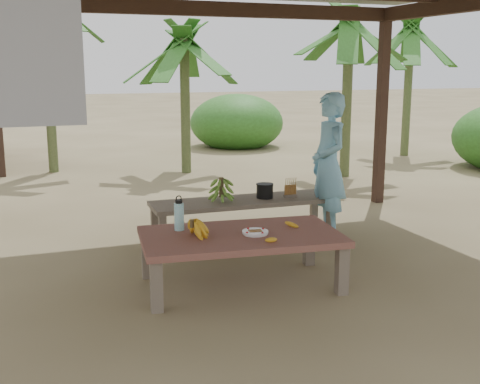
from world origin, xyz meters
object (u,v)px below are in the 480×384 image
object	(u,v)px
woman	(328,165)
ripe_banana_bunch	(192,228)
plate	(255,232)
water_flask	(179,216)
cooking_pot	(265,191)
work_table	(241,240)
bench	(244,204)

from	to	relation	value
woman	ripe_banana_bunch	bearing A→B (deg)	-53.65
plate	woman	world-z (taller)	woman
water_flask	cooking_pot	distance (m)	1.83
cooking_pot	plate	bearing A→B (deg)	-115.45
work_table	plate	size ratio (longest dim) A/B	8.00
cooking_pot	water_flask	bearing A→B (deg)	-138.38
ripe_banana_bunch	work_table	bearing A→B (deg)	-6.06
work_table	bench	xyz separation A→B (m)	(0.61, 1.53, -0.04)
work_table	cooking_pot	bearing A→B (deg)	66.76
bench	plate	size ratio (longest dim) A/B	9.31
water_flask	woman	size ratio (longest dim) A/B	0.19
work_table	plate	distance (m)	0.16
work_table	water_flask	world-z (taller)	water_flask
plate	woman	xyz separation A→B (m)	(1.47, 1.34, 0.33)
ripe_banana_bunch	woman	xyz separation A→B (m)	(2.03, 1.22, 0.26)
plate	bench	bearing A→B (deg)	72.76
ripe_banana_bunch	cooking_pot	bearing A→B (deg)	48.26
bench	ripe_banana_bunch	xyz separation A→B (m)	(-1.06, -1.48, 0.19)
ripe_banana_bunch	woman	bearing A→B (deg)	31.07
work_table	ripe_banana_bunch	bearing A→B (deg)	-179.55
cooking_pot	woman	xyz separation A→B (m)	(0.71, -0.26, 0.32)
ripe_banana_bunch	cooking_pot	size ratio (longest dim) A/B	1.46
bench	woman	size ratio (longest dim) A/B	1.30
work_table	cooking_pot	size ratio (longest dim) A/B	9.68
work_table	water_flask	bearing A→B (deg)	154.44
bench	water_flask	bearing A→B (deg)	-130.79
bench	cooking_pot	bearing A→B (deg)	0.23
work_table	plate	bearing A→B (deg)	-25.33
plate	ripe_banana_bunch	bearing A→B (deg)	168.15
water_flask	ripe_banana_bunch	bearing A→B (deg)	-79.46
ripe_banana_bunch	plate	size ratio (longest dim) A/B	1.20
cooking_pot	ripe_banana_bunch	bearing A→B (deg)	-131.74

